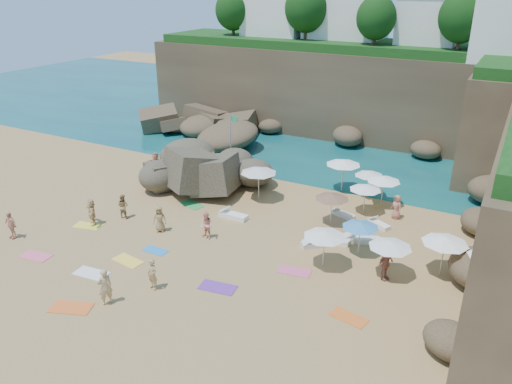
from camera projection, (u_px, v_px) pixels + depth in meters
The scene contains 47 objects.
ground at pixel (203, 233), 30.15m from camera, with size 120.00×120.00×0.00m, color tan.
seawater at pixel (358, 119), 54.38m from camera, with size 120.00×120.00×0.00m, color #0C4751.
cliff_back at pixel (365, 93), 47.89m from camera, with size 44.00×8.00×8.00m, color brown.
rock_promontory at pixel (201, 139), 47.88m from camera, with size 12.00×7.00×2.00m, color brown, non-canonical shape.
clifftop_buildings at pixel (385, 13), 45.25m from camera, with size 28.48×9.48×7.00m.
clifftop_trees at pixel (386, 19), 39.38m from camera, with size 35.60×23.82×4.40m.
marina_masts at pixel (228, 78), 60.41m from camera, with size 3.10×0.10×6.00m.
rock_outcrop at pixel (217, 186), 36.96m from camera, with size 8.56×6.42×3.42m, color brown, non-canonical shape.
flag_pole at pixel (232, 132), 40.61m from camera, with size 0.79×0.28×4.14m.
parasol_0 at pixel (369, 173), 34.55m from camera, with size 2.02×2.02×1.91m.
parasol_1 at pixel (343, 162), 35.45m from camera, with size 2.48×2.48×2.35m.
parasol_2 at pixel (366, 187), 32.10m from camera, with size 2.07×2.07×1.96m.
parasol_3 at pixel (384, 179), 33.07m from camera, with size 2.24×2.24×2.12m.
parasol_4 at pixel (491, 254), 24.12m from camera, with size 2.21×2.21×2.09m.
parasol_5 at pixel (259, 170), 33.92m from camera, with size 2.50×2.50×2.37m.
parasol_6 at pixel (332, 196), 30.65m from camera, with size 2.14×2.14×2.03m.
parasol_7 at pixel (445, 240), 25.17m from camera, with size 2.35×2.35×2.22m.
parasol_9 at pixel (325, 234), 25.94m from camera, with size 2.27×2.27×2.14m.
parasol_10 at pixel (361, 225), 27.28m from camera, with size 2.06×2.06×1.94m.
parasol_11 at pixel (390, 244), 25.04m from camera, with size 2.20×2.20×2.08m.
lounger_0 at pixel (233, 216), 32.05m from camera, with size 1.96×0.65×0.30m, color white.
lounger_1 at pixel (379, 224), 31.00m from camera, with size 1.59×0.53×0.25m, color white.
lounger_2 at pixel (361, 239), 29.11m from camera, with size 2.06×0.69×0.32m, color silver.
lounger_3 at pixel (335, 240), 29.12m from camera, with size 1.82×0.61×0.28m, color white.
lounger_4 at pixel (343, 214), 32.26m from camera, with size 1.64×0.55×0.26m, color silver.
lounger_5 at pixel (317, 244), 28.67m from camera, with size 1.79×0.60×0.28m, color silver.
towel_1 at pixel (36, 256), 27.66m from camera, with size 1.72×0.86×0.03m, color #F65F7F.
towel_2 at pixel (71, 308), 23.33m from camera, with size 1.94×0.97×0.03m, color orange.
towel_4 at pixel (88, 226), 31.04m from camera, with size 1.74×0.87×0.03m, color yellow.
towel_5 at pixel (91, 273), 26.04m from camera, with size 1.81×0.90×0.03m, color white.
towel_6 at pixel (218, 287), 24.86m from camera, with size 1.86×0.93×0.03m, color #6C309E.
towel_8 at pixel (155, 251), 28.23m from camera, with size 1.45×0.73×0.03m, color #2881D6.
towel_9 at pixel (294, 271), 26.23m from camera, with size 1.72×0.86×0.03m, color #DD5586.
towel_10 at pixel (349, 317), 22.66m from camera, with size 1.68×0.84×0.03m, color orange.
towel_11 at pixel (192, 205), 33.93m from camera, with size 1.76×0.88×0.03m, color green.
towel_12 at pixel (128, 261), 27.21m from camera, with size 1.74×0.87×0.03m, color yellow.
person_stand_1 at pixel (123, 206), 31.84m from camera, with size 0.78×0.61×1.61m, color #A48152.
person_stand_2 at pixel (231, 167), 38.17m from camera, with size 1.11×0.46×1.71m, color #E7AA83.
person_stand_3 at pixel (385, 264), 25.22m from camera, with size 1.05×0.44×1.79m, color #9B5C4D.
person_stand_4 at pixel (397, 207), 31.74m from camera, with size 0.78×0.43×1.61m, color #B4705E.
person_stand_5 at pixel (156, 164), 38.76m from camera, with size 1.71×0.49×1.85m, color tan.
person_stand_6 at pixel (105, 287), 23.31m from camera, with size 0.68×0.45×1.87m, color tan.
person_lie_1 at pixel (13, 235), 29.55m from camera, with size 0.97×1.66×0.41m, color #F0AE88.
person_lie_2 at pixel (160, 228), 30.33m from camera, with size 0.78×1.59×0.43m, color #95774A.
person_lie_3 at pixel (93, 221), 31.13m from camera, with size 1.56×1.68×0.45m, color tan.
person_lie_4 at pixel (153, 285), 24.70m from camera, with size 0.59×1.61×0.39m, color tan.
person_lie_5 at pixel (207, 234), 29.45m from camera, with size 0.80×1.65×0.63m, color #F8A88D.
Camera 1 is at (15.51, -21.97, 14.22)m, focal length 35.00 mm.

